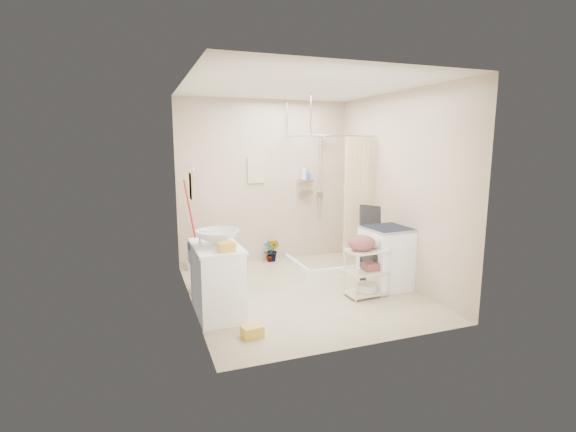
% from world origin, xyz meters
% --- Properties ---
extents(floor, '(3.20, 3.20, 0.00)m').
position_xyz_m(floor, '(0.00, 0.00, 0.00)').
color(floor, '#C2B691').
rests_on(floor, ground).
extents(ceiling, '(2.80, 3.20, 0.04)m').
position_xyz_m(ceiling, '(0.00, 0.00, 2.60)').
color(ceiling, silver).
rests_on(ceiling, ground).
extents(wall_back, '(2.80, 0.04, 2.60)m').
position_xyz_m(wall_back, '(0.00, 1.60, 1.30)').
color(wall_back, '#C4B198').
rests_on(wall_back, ground).
extents(wall_front, '(2.80, 0.04, 2.60)m').
position_xyz_m(wall_front, '(0.00, -1.60, 1.30)').
color(wall_front, '#C4B198').
rests_on(wall_front, ground).
extents(wall_left, '(0.04, 3.20, 2.60)m').
position_xyz_m(wall_left, '(-1.40, 0.00, 1.30)').
color(wall_left, '#C4B198').
rests_on(wall_left, ground).
extents(wall_right, '(0.04, 3.20, 2.60)m').
position_xyz_m(wall_right, '(1.40, 0.00, 1.30)').
color(wall_right, '#C4B198').
rests_on(wall_right, ground).
extents(vanity, '(0.52, 0.91, 0.80)m').
position_xyz_m(vanity, '(-1.16, -0.34, 0.40)').
color(vanity, white).
rests_on(vanity, ground).
extents(sink, '(0.56, 0.56, 0.17)m').
position_xyz_m(sink, '(-1.13, -0.33, 0.88)').
color(sink, silver).
rests_on(sink, vanity).
extents(counter_basket, '(0.19, 0.15, 0.10)m').
position_xyz_m(counter_basket, '(-1.10, -0.65, 0.85)').
color(counter_basket, gold).
rests_on(counter_basket, vanity).
extents(floor_basket, '(0.32, 0.27, 0.16)m').
position_xyz_m(floor_basket, '(-0.94, -1.05, 0.08)').
color(floor_basket, yellow).
rests_on(floor_basket, ground).
extents(toilet, '(0.68, 0.40, 0.67)m').
position_xyz_m(toilet, '(-1.04, 0.45, 0.34)').
color(toilet, silver).
rests_on(toilet, ground).
extents(mop, '(0.15, 0.15, 1.38)m').
position_xyz_m(mop, '(-1.24, 1.46, 0.69)').
color(mop, red).
rests_on(mop, ground).
extents(potted_plant_a, '(0.19, 0.14, 0.35)m').
position_xyz_m(potted_plant_a, '(0.02, 1.46, 0.18)').
color(potted_plant_a, brown).
rests_on(potted_plant_a, ground).
extents(potted_plant_b, '(0.26, 0.26, 0.37)m').
position_xyz_m(potted_plant_b, '(0.09, 1.47, 0.19)').
color(potted_plant_b, brown).
rests_on(potted_plant_b, ground).
extents(hanging_towel, '(0.28, 0.03, 0.42)m').
position_xyz_m(hanging_towel, '(-0.15, 1.58, 1.50)').
color(hanging_towel, beige).
rests_on(hanging_towel, wall_back).
extents(towel_ring, '(0.04, 0.22, 0.34)m').
position_xyz_m(towel_ring, '(-1.38, -0.20, 1.47)').
color(towel_ring, '#DFD686').
rests_on(towel_ring, wall_left).
extents(tp_holder, '(0.08, 0.12, 0.14)m').
position_xyz_m(tp_holder, '(-1.36, 0.05, 0.72)').
color(tp_holder, silver).
rests_on(tp_holder, wall_left).
extents(shower, '(1.10, 1.10, 2.10)m').
position_xyz_m(shower, '(0.85, 1.05, 1.05)').
color(shower, white).
rests_on(shower, ground).
extents(shampoo_bottle_a, '(0.13, 0.13, 0.26)m').
position_xyz_m(shampoo_bottle_a, '(0.64, 1.52, 1.45)').
color(shampoo_bottle_a, silver).
rests_on(shampoo_bottle_a, shower).
extents(shampoo_bottle_b, '(0.09, 0.09, 0.16)m').
position_xyz_m(shampoo_bottle_b, '(0.70, 1.50, 1.40)').
color(shampoo_bottle_b, '#3B51A7').
rests_on(shampoo_bottle_b, shower).
extents(washing_machine, '(0.60, 0.61, 0.82)m').
position_xyz_m(washing_machine, '(1.14, -0.23, 0.41)').
color(washing_machine, white).
rests_on(washing_machine, ground).
extents(laundry_rack, '(0.55, 0.34, 0.73)m').
position_xyz_m(laundry_rack, '(0.72, -0.43, 0.36)').
color(laundry_rack, beige).
rests_on(laundry_rack, ground).
extents(ironing_board, '(0.32, 0.10, 1.12)m').
position_xyz_m(ironing_board, '(1.00, -0.03, 0.56)').
color(ironing_board, black).
rests_on(ironing_board, ground).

